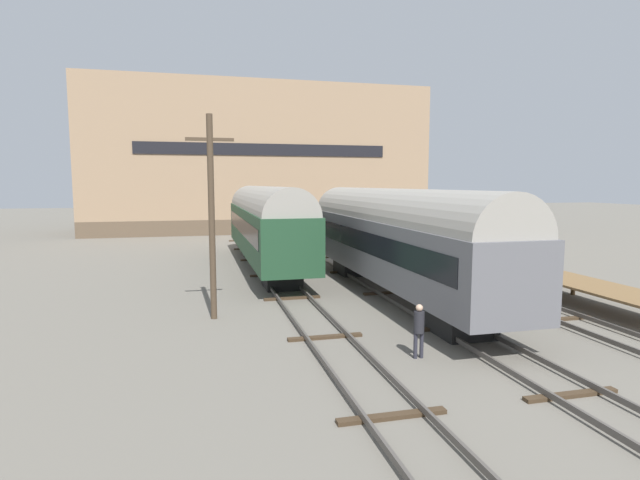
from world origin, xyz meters
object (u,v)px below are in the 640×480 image
Objects in this scene: bench at (534,260)px; utility_pole at (212,214)px; train_car_green at (265,222)px; person_worker at (419,326)px; train_car_grey at (394,235)px.

bench is 15.92m from utility_pole.
train_car_green is 11.20× the size of person_worker.
utility_pole is at bearing -174.06° from bench.
utility_pole is at bearing 134.01° from person_worker.
train_car_green is 13.32× the size of bench.
train_car_grey is 8.67m from utility_pole.
train_car_green is at bearing 140.94° from bench.
utility_pole is (-3.59, -11.40, 1.18)m from train_car_green.
utility_pole reaches higher than train_car_grey.
bench is 0.18× the size of utility_pole.
utility_pole is at bearing -107.48° from train_car_green.
utility_pole is (-8.33, -2.07, 1.24)m from train_car_grey.
train_car_grey reaches higher than bench.
utility_pole reaches higher than train_car_green.
train_car_green is at bearing 97.37° from person_worker.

